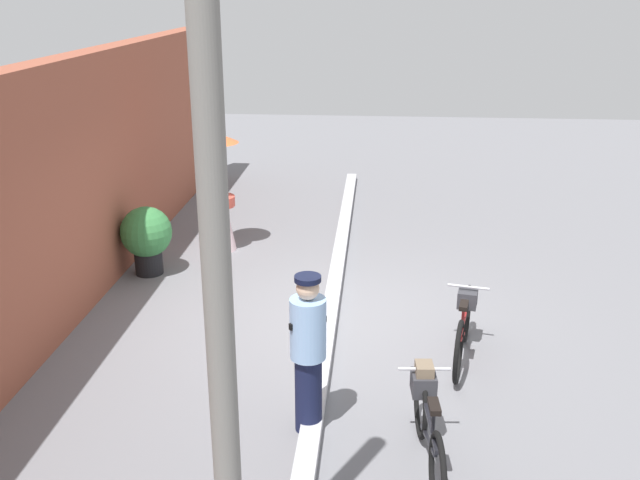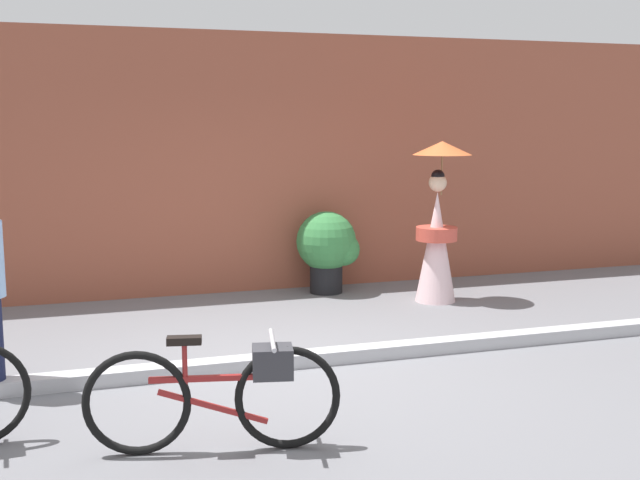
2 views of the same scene
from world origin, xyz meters
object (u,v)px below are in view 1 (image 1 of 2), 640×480
person_officer (308,351)px  person_with_parasol (219,195)px  bicycle_far_side (464,325)px  utility_pole (217,285)px  potted_plant_by_door (148,236)px  bicycle_near_officer (427,421)px

person_officer → person_with_parasol: bearing=21.5°
bicycle_far_side → utility_pole: bearing=151.6°
potted_plant_by_door → person_officer: bearing=-143.7°
bicycle_near_officer → person_with_parasol: person_with_parasol is taller
bicycle_near_officer → utility_pole: (-1.62, 1.42, 1.96)m
bicycle_near_officer → potted_plant_by_door: 5.67m
person_with_parasol → potted_plant_by_door: 1.41m
potted_plant_by_door → person_with_parasol: bearing=-37.8°
person_with_parasol → potted_plant_by_door: (-1.08, 0.84, -0.32)m
utility_pole → potted_plant_by_door: bearing=22.7°
bicycle_near_officer → utility_pole: bearing=138.6°
bicycle_near_officer → potted_plant_by_door: bearing=42.7°
bicycle_near_officer → potted_plant_by_door: (4.17, 3.84, 0.15)m
person_officer → utility_pole: (-2.05, 0.33, 1.55)m
bicycle_near_officer → potted_plant_by_door: potted_plant_by_door is taller
bicycle_far_side → person_with_parasol: size_ratio=0.86×
bicycle_near_officer → utility_pole: size_ratio=0.38×
person_officer → person_with_parasol: size_ratio=0.84×
bicycle_far_side → utility_pole: 4.57m
bicycle_far_side → potted_plant_by_door: size_ratio=1.60×
bicycle_far_side → potted_plant_by_door: potted_plant_by_door is taller
bicycle_far_side → person_officer: bearing=133.8°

